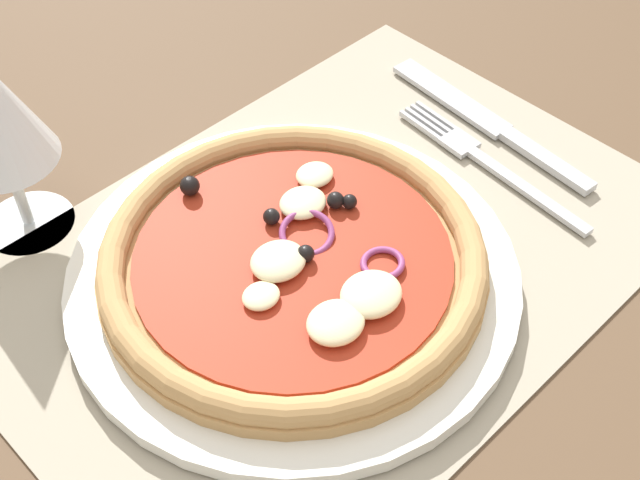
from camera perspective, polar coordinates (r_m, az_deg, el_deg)
The scene contains 6 objects.
ground_plane at distance 60.25cm, azimuth 0.72°, elevation -1.90°, with size 190.00×140.00×2.40cm, color brown.
placemat at distance 59.20cm, azimuth 0.73°, elevation -1.01°, with size 46.57×32.61×0.40cm, color #A39984.
plate at distance 57.16cm, azimuth -1.96°, elevation -2.18°, with size 29.70×29.70×1.14cm, color silver.
pizza at distance 55.90cm, azimuth -1.93°, elevation -1.10°, with size 25.24×25.24×2.67cm.
fork at distance 66.66cm, azimuth 10.60°, elevation 5.27°, with size 2.92×18.06×0.44cm.
knife at distance 70.08cm, azimuth 10.92°, elevation 7.67°, with size 3.30×20.07×0.62cm.
Camera 1 is at (-28.16, -27.63, 44.33)cm, focal length 48.69 mm.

